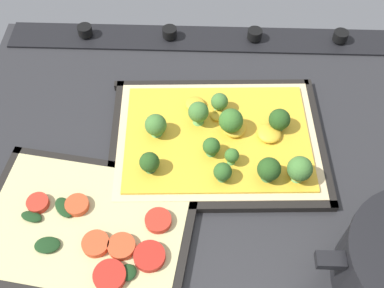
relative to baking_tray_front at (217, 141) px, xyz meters
The scene contains 6 objects.
ground_plane 4.05cm from the baking_tray_front, 73.78° to the left, with size 81.86×63.25×3.00cm, color #28282B.
stove_control_panel 24.70cm from the baking_tray_front, 87.67° to the right, with size 78.58×7.00×2.60cm.
baking_tray_front is the anchor object (origin of this frame).
broccoli_pizza 1.90cm from the baking_tray_front, 141.27° to the left, with size 32.96×24.45×5.89cm.
baking_tray_back 24.45cm from the baking_tray_front, 39.95° to the left, with size 33.17×26.05×1.30cm.
veggie_pizza_back 24.29cm from the baking_tray_front, 41.81° to the left, with size 30.46×23.33×1.90cm.
Camera 1 is at (1.66, 40.08, 60.63)cm, focal length 42.68 mm.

